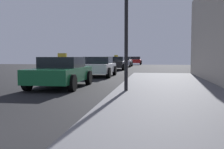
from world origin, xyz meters
TOP-DOWN VIEW (x-y plane):
  - street_lamp at (2.42, 6.07)m, footprint 0.36×0.36m
  - car_green at (-0.50, 7.96)m, footprint 1.98×4.04m
  - car_white at (-0.21, 14.29)m, footprint 2.04×4.07m
  - car_black at (-0.28, 23.40)m, footprint 1.99×4.34m
  - car_silver at (-0.32, 31.18)m, footprint 2.04×4.57m
  - car_red at (0.58, 40.72)m, footprint 1.92×4.12m

SIDE VIEW (x-z plane):
  - car_red at x=0.58m, z-range 0.01..1.28m
  - car_white at x=-0.21m, z-range 0.01..1.28m
  - car_green at x=-0.50m, z-range -0.07..1.36m
  - car_black at x=-0.28m, z-range -0.07..1.36m
  - car_silver at x=-0.32m, z-range 0.01..1.28m
  - street_lamp at x=2.42m, z-range 0.94..5.23m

